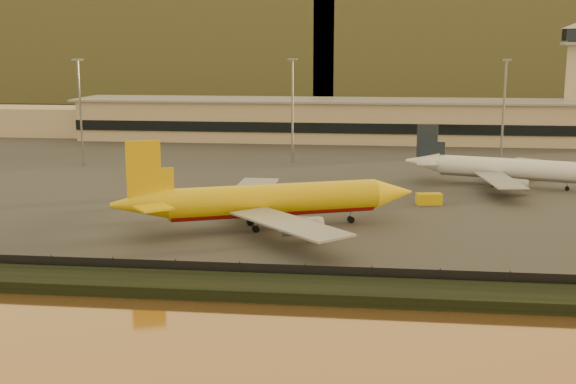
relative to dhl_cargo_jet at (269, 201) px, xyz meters
name	(u,v)px	position (x,y,z in m)	size (l,w,h in m)	color
ground	(300,254)	(6.23, -13.36, -4.53)	(900.00, 900.00, 0.00)	black
embankment	(285,289)	(6.23, -30.36, -3.83)	(320.00, 7.00, 1.40)	black
tarmac	(336,155)	(6.23, 81.64, -4.43)	(320.00, 220.00, 0.20)	#2D2D2D
perimeter_fence	(289,273)	(6.23, -26.36, -3.23)	(300.00, 0.05, 2.20)	black
terminal_building	(294,120)	(-8.29, 112.19, 1.72)	(202.00, 25.00, 12.60)	tan
apron_light_masts	(396,102)	(21.23, 61.64, 11.18)	(152.20, 12.20, 25.40)	slate
distant_hills	(323,43)	(-14.51, 326.64, 26.86)	(470.00, 160.00, 70.00)	brown
dhl_cargo_jet	(269,201)	(0.00, 0.00, 0.00)	(46.75, 44.28, 14.49)	#DBB60B
white_narrowbody_jet	(507,169)	(43.33, 40.31, -0.73)	(41.29, 39.42, 12.05)	silver
gse_vehicle_yellow	(429,199)	(26.33, 20.61, -3.30)	(4.54, 2.04, 2.04)	#DBB60B
gse_vehicle_white	(183,200)	(-17.89, 15.17, -3.53)	(3.56, 1.60, 1.60)	silver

